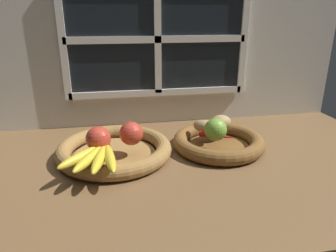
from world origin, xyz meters
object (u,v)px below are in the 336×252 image
object	(u,v)px
potato_back	(221,123)
lime_near	(216,130)
apple_red_front	(98,139)
apple_red_right	(131,133)
fruit_bowl_right	(218,142)
chili_pepper	(218,136)
potato_oblong	(206,127)
fruit_bowl_left	(115,150)
banana_bunch_front	(96,157)

from	to	relation	value
potato_back	lime_near	bearing A→B (deg)	-118.98
apple_red_front	lime_near	world-z (taller)	apple_red_front
apple_red_right	fruit_bowl_right	bearing A→B (deg)	5.14
fruit_bowl_right	lime_near	bearing A→B (deg)	-123.69
potato_back	chili_pepper	xyz separation A→B (cm)	(-3.24, -7.34, -1.46)
potato_back	potato_oblong	world-z (taller)	potato_back
fruit_bowl_right	lime_near	world-z (taller)	lime_near
fruit_bowl_right	apple_red_front	distance (cm)	36.53
fruit_bowl_left	potato_oblong	bearing A→B (deg)	5.44
potato_oblong	lime_near	world-z (taller)	lime_near
banana_bunch_front	chili_pepper	size ratio (longest dim) A/B	1.59
apple_red_right	potato_oblong	world-z (taller)	apple_red_right
apple_red_right	potato_back	world-z (taller)	apple_red_right
fruit_bowl_left	potato_back	bearing A→B (deg)	7.17
apple_red_right	chili_pepper	world-z (taller)	apple_red_right
apple_red_right	potato_back	distance (cm)	29.47
apple_red_front	banana_bunch_front	distance (cm)	7.12
banana_bunch_front	fruit_bowl_left	bearing A→B (deg)	68.49
lime_near	chili_pepper	size ratio (longest dim) A/B	0.60
apple_red_front	chili_pepper	world-z (taller)	apple_red_front
apple_red_front	potato_back	world-z (taller)	apple_red_front
fruit_bowl_right	apple_red_right	xyz separation A→B (cm)	(-26.77, -2.41, 5.73)
fruit_bowl_left	banana_bunch_front	size ratio (longest dim) A/B	1.89
fruit_bowl_left	banana_bunch_front	xyz separation A→B (cm)	(-4.55, -11.54, 3.71)
banana_bunch_front	lime_near	world-z (taller)	lime_near
apple_red_front	apple_red_right	xyz separation A→B (cm)	(8.99, 2.34, -0.03)
potato_back	chili_pepper	distance (cm)	8.16
chili_pepper	apple_red_front	bearing A→B (deg)	-146.68
fruit_bowl_left	potato_back	world-z (taller)	potato_back
apple_red_right	lime_near	distance (cm)	24.33
potato_oblong	chili_pepper	distance (cm)	6.27
banana_bunch_front	potato_back	world-z (taller)	potato_back
potato_back	potato_oblong	distance (cm)	5.61
chili_pepper	apple_red_right	bearing A→B (deg)	-150.99
lime_near	chili_pepper	bearing A→B (deg)	27.54
fruit_bowl_left	banana_bunch_front	bearing A→B (deg)	-111.51
fruit_bowl_left	fruit_bowl_right	distance (cm)	31.69
fruit_bowl_right	lime_near	size ratio (longest dim) A/B	4.22
fruit_bowl_left	potato_oblong	size ratio (longest dim) A/B	3.98
fruit_bowl_left	chili_pepper	world-z (taller)	chili_pepper
fruit_bowl_right	banana_bunch_front	size ratio (longest dim) A/B	1.59
apple_red_right	chili_pepper	distance (cm)	25.57
potato_back	lime_near	size ratio (longest dim) A/B	1.08
potato_oblong	lime_near	distance (cm)	6.61
fruit_bowl_left	chili_pepper	distance (cm)	30.71
fruit_bowl_right	potato_oblong	distance (cm)	6.22
apple_red_right	potato_back	xyz separation A→B (cm)	(28.70, 6.63, -0.89)
apple_red_front	lime_near	xyz separation A→B (cm)	(33.28, 1.03, -0.05)
fruit_bowl_right	banana_bunch_front	world-z (taller)	banana_bunch_front
fruit_bowl_left	apple_red_right	xyz separation A→B (cm)	(4.91, -2.41, 5.73)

